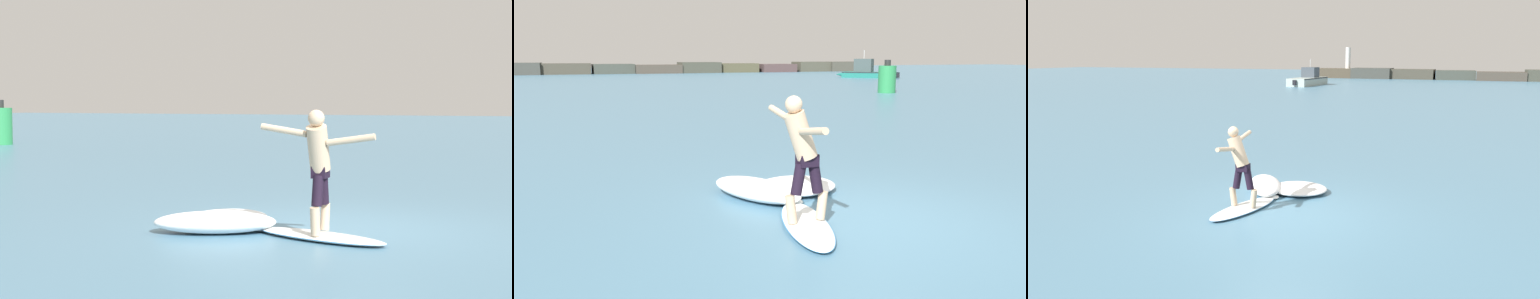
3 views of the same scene
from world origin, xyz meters
The scene contains 7 objects.
ground_plane centered at (0.00, 0.00, 0.00)m, with size 200.00×200.00×0.00m, color teal.
rock_jetty_breakwater centered at (8.95, 62.00, 0.67)m, with size 56.38×4.49×4.35m.
surfboard centered at (-0.91, 0.04, 0.05)m, with size 1.05×2.25×0.23m.
surfer centered at (-1.01, -0.01, 1.09)m, with size 0.67×1.61×1.70m.
small_boat_offshore centered at (-14.12, 42.93, 0.60)m, with size 2.68×7.77×2.84m.
wave_foam_at_tail centered at (-0.33, 1.74, 0.10)m, with size 1.47×1.32×0.20m.
wave_foam_at_nose centered at (-1.11, 1.54, 0.16)m, with size 1.48×1.92×0.32m.
Camera 3 is at (3.62, -9.12, 3.24)m, focal length 35.00 mm.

